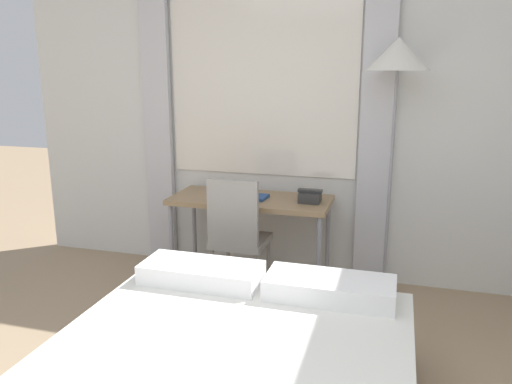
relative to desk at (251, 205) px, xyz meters
name	(u,v)px	position (x,y,z in m)	size (l,w,h in m)	color
wall_back_with_window	(294,114)	(0.26, 0.35, 0.69)	(4.82, 0.13, 2.70)	silver
desk	(251,205)	(0.00, 0.00, 0.00)	(1.25, 0.54, 0.72)	#937551
desk_chair	(238,233)	(-0.02, -0.28, -0.14)	(0.41, 0.41, 0.94)	gray
standing_lamp	(398,68)	(1.05, 0.05, 1.05)	(0.43, 0.43, 1.92)	#4C4C51
telephone	(310,197)	(0.47, -0.01, 0.11)	(0.18, 0.15, 0.10)	#2D2D2D
book	(251,197)	(0.01, -0.02, 0.08)	(0.26, 0.20, 0.02)	navy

